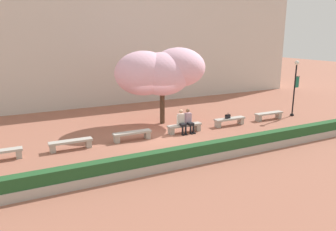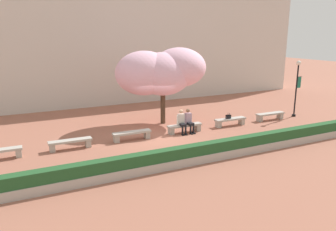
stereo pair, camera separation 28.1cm
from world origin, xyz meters
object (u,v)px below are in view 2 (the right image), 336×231
at_px(person_seated_left, 182,121).
at_px(person_seated_right, 189,120).
at_px(cherry_tree_main, 162,72).
at_px(stone_bench_near_east, 185,127).
at_px(stone_bench_far_east, 270,115).
at_px(stone_bench_center, 132,134).
at_px(lamp_post_with_banner, 297,83).
at_px(stone_bench_east_end, 230,121).
at_px(handbag, 228,116).
at_px(stone_bench_near_west, 70,143).

height_order(person_seated_left, person_seated_right, same).
height_order(person_seated_left, cherry_tree_main, cherry_tree_main).
relative_size(stone_bench_near_east, stone_bench_far_east, 1.00).
xyz_separation_m(stone_bench_center, lamp_post_with_banner, (11.11, 0.04, 1.85)).
distance_m(stone_bench_center, stone_bench_far_east, 9.04).
xyz_separation_m(stone_bench_east_end, handbag, (-0.15, -0.01, 0.27)).
xyz_separation_m(stone_bench_near_east, handbag, (2.86, -0.01, 0.27)).
bearing_deg(cherry_tree_main, stone_bench_far_east, -19.94).
bearing_deg(person_seated_left, stone_bench_east_end, 0.95).
distance_m(stone_bench_near_west, cherry_tree_main, 6.77).
relative_size(handbag, cherry_tree_main, 0.06).
distance_m(handbag, cherry_tree_main, 4.63).
xyz_separation_m(stone_bench_center, stone_bench_east_end, (6.02, 0.00, 0.00)).
height_order(stone_bench_near_east, person_seated_right, person_seated_right).
bearing_deg(stone_bench_near_east, person_seated_left, -166.03).
height_order(stone_bench_far_east, handbag, handbag).
bearing_deg(person_seated_right, stone_bench_near_east, 166.41).
relative_size(handbag, lamp_post_with_banner, 0.09).
bearing_deg(person_seated_right, stone_bench_near_west, 179.51).
xyz_separation_m(stone_bench_far_east, cherry_tree_main, (-6.31, 2.29, 2.77)).
xyz_separation_m(stone_bench_center, stone_bench_near_east, (3.01, 0.00, 0.00)).
xyz_separation_m(stone_bench_near_west, stone_bench_center, (3.01, 0.00, 0.00)).
relative_size(person_seated_right, lamp_post_with_banner, 0.36).
bearing_deg(stone_bench_east_end, person_seated_right, -178.91).
bearing_deg(person_seated_left, person_seated_right, 0.05).
height_order(person_seated_right, handbag, person_seated_right).
distance_m(stone_bench_far_east, lamp_post_with_banner, 2.78).
xyz_separation_m(stone_bench_east_end, stone_bench_far_east, (3.01, 0.00, 0.00)).
bearing_deg(stone_bench_near_east, person_seated_right, -13.59).
distance_m(stone_bench_center, handbag, 5.88).
xyz_separation_m(stone_bench_far_east, person_seated_left, (-6.24, -0.05, 0.39)).
xyz_separation_m(stone_bench_center, person_seated_right, (3.23, -0.05, 0.39)).
relative_size(stone_bench_far_east, cherry_tree_main, 0.37).
distance_m(stone_bench_far_east, person_seated_left, 6.25).
relative_size(person_seated_right, cherry_tree_main, 0.24).
bearing_deg(stone_bench_center, stone_bench_far_east, 0.00).
height_order(stone_bench_far_east, person_seated_right, person_seated_right).
bearing_deg(stone_bench_far_east, person_seated_left, -179.51).
bearing_deg(person_seated_right, stone_bench_far_east, 0.52).
height_order(person_seated_right, cherry_tree_main, cherry_tree_main).
xyz_separation_m(stone_bench_center, handbag, (5.87, -0.01, 0.27)).
xyz_separation_m(stone_bench_far_east, person_seated_right, (-5.80, -0.05, 0.39)).
distance_m(stone_bench_far_east, cherry_tree_main, 7.26).
bearing_deg(handbag, person_seated_left, -179.13).
bearing_deg(stone_bench_near_west, person_seated_left, -0.53).
bearing_deg(handbag, stone_bench_near_east, 179.86).
bearing_deg(person_seated_left, stone_bench_near_west, 179.47).
bearing_deg(person_seated_left, cherry_tree_main, 91.77).
distance_m(person_seated_left, cherry_tree_main, 3.34).
xyz_separation_m(stone_bench_near_east, cherry_tree_main, (-0.29, 2.29, 2.77)).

